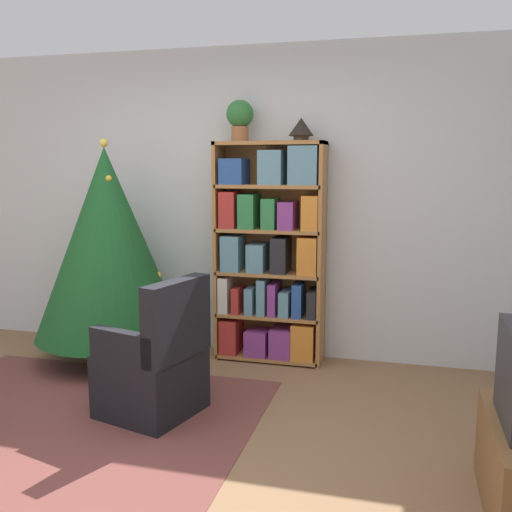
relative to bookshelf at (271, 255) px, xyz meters
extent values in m
plane|color=#846042|center=(-0.34, -1.99, -0.90)|extent=(14.00, 14.00, 0.00)
cube|color=silver|center=(-0.34, 0.23, 0.40)|extent=(8.00, 0.10, 2.60)
cube|color=brown|center=(-1.01, -1.52, -0.89)|extent=(2.43, 2.05, 0.01)
cube|color=#A8703D|center=(-0.44, 0.01, 0.01)|extent=(0.03, 0.30, 1.81)
cube|color=#A8703D|center=(0.42, 0.01, 0.01)|extent=(0.03, 0.30, 1.81)
cube|color=#A8703D|center=(-0.01, 0.01, 0.90)|extent=(0.89, 0.30, 0.03)
cube|color=#A8703D|center=(-0.01, 0.15, 0.01)|extent=(0.89, 0.01, 1.81)
cube|color=#A8703D|center=(-0.01, 0.01, -0.87)|extent=(0.86, 0.30, 0.03)
cube|color=#B22D28|center=(-0.33, -0.01, -0.71)|extent=(0.15, 0.27, 0.29)
cube|color=#843889|center=(-0.10, -0.03, -0.75)|extent=(0.19, 0.22, 0.21)
cube|color=#843889|center=(0.11, 0.00, -0.73)|extent=(0.18, 0.28, 0.24)
cube|color=orange|center=(0.29, -0.03, -0.70)|extent=(0.19, 0.22, 0.30)
cube|color=#A8703D|center=(-0.01, 0.01, -0.51)|extent=(0.86, 0.30, 0.03)
cube|color=beige|center=(-0.38, 0.00, -0.35)|extent=(0.08, 0.28, 0.30)
cube|color=#B22D28|center=(-0.27, -0.03, -0.39)|extent=(0.06, 0.22, 0.21)
cube|color=#5B899E|center=(-0.16, -0.03, -0.39)|extent=(0.07, 0.22, 0.22)
cube|color=#5B899E|center=(-0.05, -0.01, -0.35)|extent=(0.07, 0.27, 0.30)
cube|color=#843889|center=(0.04, -0.02, -0.36)|extent=(0.07, 0.25, 0.27)
cube|color=#5B899E|center=(0.14, -0.01, -0.39)|extent=(0.08, 0.27, 0.21)
cube|color=#284C93|center=(0.24, -0.03, -0.36)|extent=(0.08, 0.21, 0.27)
cube|color=#232328|center=(0.36, -0.01, -0.38)|extent=(0.07, 0.27, 0.22)
cube|color=#A8703D|center=(-0.01, 0.01, -0.15)|extent=(0.86, 0.30, 0.03)
cube|color=#5B899E|center=(-0.32, -0.03, 0.01)|extent=(0.16, 0.22, 0.29)
cube|color=#5B899E|center=(-0.10, -0.01, -0.02)|extent=(0.14, 0.27, 0.23)
cube|color=#232328|center=(0.09, -0.01, 0.00)|extent=(0.13, 0.26, 0.29)
cube|color=orange|center=(0.32, 0.00, 0.01)|extent=(0.16, 0.27, 0.30)
cube|color=#A8703D|center=(-0.01, 0.01, 0.20)|extent=(0.86, 0.30, 0.03)
cube|color=#B22D28|center=(-0.34, -0.01, 0.37)|extent=(0.13, 0.26, 0.30)
cube|color=#2D7A42|center=(-0.18, 0.00, 0.36)|extent=(0.13, 0.27, 0.28)
cube|color=#2D7A42|center=(0.00, -0.04, 0.34)|extent=(0.11, 0.21, 0.24)
cube|color=#843889|center=(0.15, -0.01, 0.33)|extent=(0.12, 0.25, 0.22)
cube|color=orange|center=(0.34, -0.04, 0.35)|extent=(0.13, 0.21, 0.27)
cube|color=#A8703D|center=(-0.01, 0.01, 0.56)|extent=(0.86, 0.30, 0.03)
cube|color=#284C93|center=(-0.30, -0.02, 0.68)|extent=(0.19, 0.25, 0.21)
cube|color=#5B899E|center=(0.02, -0.03, 0.71)|extent=(0.19, 0.23, 0.27)
cube|color=#5B899E|center=(0.28, 0.00, 0.73)|extent=(0.23, 0.28, 0.30)
cylinder|color=#4C3323|center=(-1.29, -0.34, -0.85)|extent=(0.36, 0.36, 0.10)
cylinder|color=brown|center=(-1.29, -0.34, -0.74)|extent=(0.08, 0.08, 0.12)
cone|color=#195123|center=(-1.29, -0.34, 0.10)|extent=(1.22, 1.22, 1.55)
sphere|color=silver|center=(-1.48, 0.13, -0.46)|extent=(0.06, 0.06, 0.06)
sphere|color=#335BB2|center=(-1.19, 0.14, -0.42)|extent=(0.05, 0.05, 0.05)
sphere|color=silver|center=(-1.34, -0.07, 0.14)|extent=(0.07, 0.07, 0.07)
sphere|color=gold|center=(-0.92, -0.21, -0.18)|extent=(0.07, 0.07, 0.07)
sphere|color=gold|center=(-1.23, -0.40, 0.62)|extent=(0.05, 0.05, 0.05)
sphere|color=#E5CC4C|center=(-1.29, -0.34, 0.90)|extent=(0.07, 0.07, 0.07)
cube|color=black|center=(-0.52, -1.22, -0.69)|extent=(0.69, 0.69, 0.42)
cube|color=black|center=(-0.30, -1.28, -0.23)|extent=(0.26, 0.57, 0.50)
cube|color=black|center=(-0.46, -0.99, -0.38)|extent=(0.51, 0.21, 0.20)
cube|color=black|center=(-0.58, -1.45, -0.38)|extent=(0.51, 0.21, 0.20)
cylinder|color=#935B38|center=(-0.26, 0.01, 0.98)|extent=(0.14, 0.14, 0.12)
sphere|color=#2D7033|center=(-0.26, 0.01, 1.13)|extent=(0.22, 0.22, 0.22)
cylinder|color=#473828|center=(0.24, 0.01, 0.94)|extent=(0.12, 0.12, 0.04)
cone|color=black|center=(0.24, 0.01, 1.03)|extent=(0.20, 0.20, 0.14)
cube|color=#2D7A42|center=(-0.78, -0.77, -0.89)|extent=(0.19, 0.16, 0.02)
cube|color=#232328|center=(-0.77, -0.78, -0.86)|extent=(0.21, 0.14, 0.03)
cube|color=#5B899E|center=(-0.77, -0.79, -0.83)|extent=(0.20, 0.14, 0.02)
cube|color=#232328|center=(-0.78, -0.78, -0.80)|extent=(0.25, 0.19, 0.03)
camera|label=1|loc=(1.07, -4.50, 0.73)|focal=40.00mm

